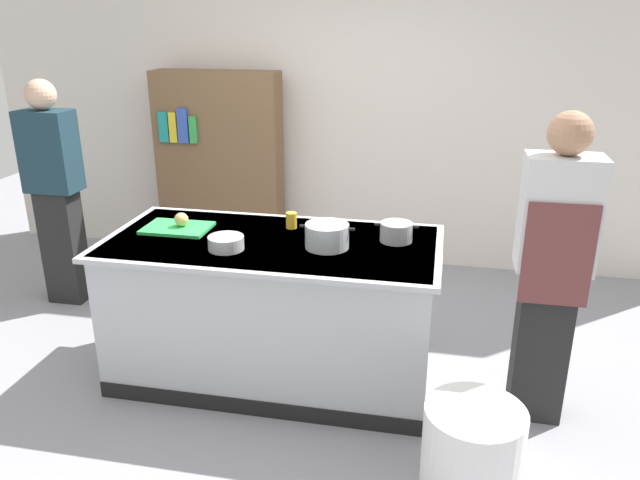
{
  "coord_description": "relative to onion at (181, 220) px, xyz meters",
  "views": [
    {
      "loc": [
        0.95,
        -3.27,
        2.16
      ],
      "look_at": [
        0.25,
        0.2,
        0.85
      ],
      "focal_mm": 34.59,
      "sensor_mm": 36.0,
      "label": 1
    }
  ],
  "objects": [
    {
      "name": "bookshelf",
      "position": [
        -0.38,
        1.71,
        -0.11
      ],
      "size": [
        1.1,
        0.31,
        1.7
      ],
      "color": "brown",
      "rests_on": "ground_plane"
    },
    {
      "name": "counter_island",
      "position": [
        0.6,
        -0.09,
        -0.5
      ],
      "size": [
        1.98,
        0.98,
        0.9
      ],
      "color": "#B7BABF",
      "rests_on": "ground_plane"
    },
    {
      "name": "person_chef",
      "position": [
        2.15,
        -0.2,
        -0.05
      ],
      "size": [
        0.38,
        0.25,
        1.72
      ],
      "rotation": [
        0.0,
        0.0,
        1.81
      ],
      "color": "black",
      "rests_on": "ground_plane"
    },
    {
      "name": "ground_plane",
      "position": [
        0.6,
        -0.09,
        -0.96
      ],
      "size": [
        10.0,
        10.0,
        0.0
      ],
      "primitive_type": "plane",
      "color": "gray"
    },
    {
      "name": "onion",
      "position": [
        0.0,
        0.0,
        0.0
      ],
      "size": [
        0.09,
        0.09,
        0.09
      ],
      "primitive_type": "sphere",
      "color": "tan",
      "rests_on": "cutting_board"
    },
    {
      "name": "juice_cup",
      "position": [
        0.66,
        0.16,
        -0.01
      ],
      "size": [
        0.07,
        0.07,
        0.1
      ],
      "primitive_type": "cylinder",
      "color": "yellow",
      "rests_on": "counter_island"
    },
    {
      "name": "trash_bin",
      "position": [
        1.78,
        -0.97,
        -0.71
      ],
      "size": [
        0.46,
        0.46,
        0.5
      ],
      "primitive_type": "cylinder",
      "color": "white",
      "rests_on": "ground_plane"
    },
    {
      "name": "stock_pot",
      "position": [
        0.94,
        -0.13,
        0.01
      ],
      "size": [
        0.32,
        0.25,
        0.14
      ],
      "color": "#B7BABF",
      "rests_on": "counter_island"
    },
    {
      "name": "sauce_pan",
      "position": [
        1.32,
        0.05,
        -0.01
      ],
      "size": [
        0.26,
        0.19,
        0.11
      ],
      "color": "#99999E",
      "rests_on": "counter_island"
    },
    {
      "name": "back_wall",
      "position": [
        0.6,
        2.01,
        0.54
      ],
      "size": [
        6.4,
        0.12,
        3.0
      ],
      "primitive_type": "cube",
      "color": "silver",
      "rests_on": "ground_plane"
    },
    {
      "name": "person_guest",
      "position": [
        -1.29,
        0.64,
        -0.05
      ],
      "size": [
        0.38,
        0.24,
        1.72
      ],
      "rotation": [
        0.0,
        0.0,
        -1.82
      ],
      "color": "black",
      "rests_on": "ground_plane"
    },
    {
      "name": "mixing_bowl",
      "position": [
        0.39,
        -0.27,
        -0.02
      ],
      "size": [
        0.2,
        0.2,
        0.08
      ],
      "primitive_type": "cylinder",
      "color": "#B7BABF",
      "rests_on": "counter_island"
    },
    {
      "name": "cutting_board",
      "position": [
        -0.03,
        -0.01,
        -0.05
      ],
      "size": [
        0.4,
        0.28,
        0.02
      ],
      "primitive_type": "cube",
      "color": "green",
      "rests_on": "counter_island"
    }
  ]
}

